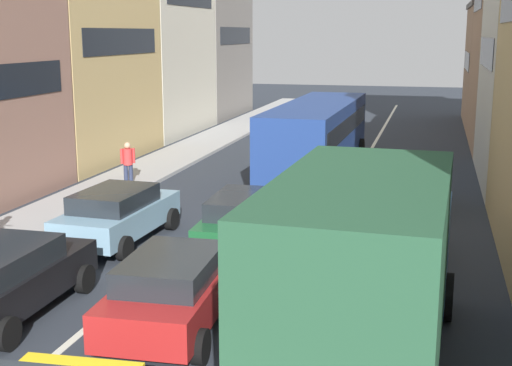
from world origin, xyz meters
TOP-DOWN VIEW (x-y plane):
  - sidewalk_left at (-6.70, 20.00)m, footprint 2.60×64.00m
  - lane_stripe_left at (-1.70, 20.00)m, footprint 0.16×60.00m
  - lane_stripe_right at (1.70, 20.00)m, footprint 0.16×60.00m
  - building_row_left at (-12.00, 23.08)m, footprint 7.20×43.90m
  - removalist_box_truck at (3.69, 4.72)m, footprint 2.94×7.79m
  - sedan_centre_lane_second at (-0.07, 5.97)m, footprint 2.23×4.38m
  - wagon_left_lane_second at (-3.55, 5.64)m, footprint 2.09×4.32m
  - hatchback_centre_lane_third at (-0.05, 11.14)m, footprint 2.17×4.35m
  - sedan_left_lane_third at (-3.60, 10.85)m, footprint 2.21×4.37m
  - sedan_right_lane_behind_truck at (3.47, 11.52)m, footprint 2.23×4.38m
  - wagon_right_lane_far at (3.46, 17.11)m, footprint 2.07×4.31m
  - bus_mid_queue_primary at (0.15, 21.14)m, footprint 2.97×10.55m
  - pedestrian_mid_sidewalk at (-6.29, 17.39)m, footprint 0.48×0.34m

SIDE VIEW (x-z plane):
  - lane_stripe_left at x=-1.70m, z-range 0.00..0.01m
  - lane_stripe_right at x=1.70m, z-range 0.00..0.01m
  - sidewalk_left at x=-6.70m, z-range 0.00..0.14m
  - sedan_centre_lane_second at x=-0.07m, z-range 0.05..1.54m
  - wagon_left_lane_second at x=-3.55m, z-range 0.05..1.54m
  - hatchback_centre_lane_third at x=-0.05m, z-range 0.05..1.54m
  - sedan_left_lane_third at x=-3.60m, z-range 0.05..1.54m
  - sedan_right_lane_behind_truck at x=3.47m, z-range 0.05..1.54m
  - wagon_right_lane_far at x=3.46m, z-range 0.05..1.54m
  - pedestrian_mid_sidewalk at x=-6.29m, z-range 0.12..1.78m
  - bus_mid_queue_primary at x=0.15m, z-range 0.31..3.21m
  - removalist_box_truck at x=3.69m, z-range 0.18..3.76m
  - building_row_left at x=-12.00m, z-range -1.62..12.39m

